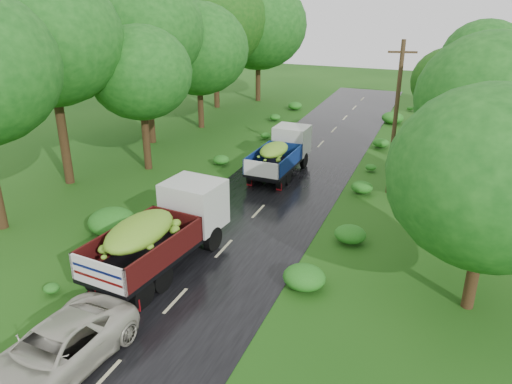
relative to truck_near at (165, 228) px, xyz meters
The scene contains 10 objects.
ground 6.52m from the truck_near, 75.63° to the right, with size 120.00×120.00×0.00m, color #14400D.
road 2.48m from the truck_near, 35.67° to the right, with size 6.50×80.00×0.02m, color black.
road_lines 2.21m from the truck_near, ahead, with size 0.12×69.60×0.00m.
truck_near is the anchor object (origin of this frame).
truck_far 11.40m from the truck_near, 85.53° to the left, with size 2.21×5.78×2.40m.
car 6.38m from the truck_near, 88.26° to the right, with size 2.33×5.06×1.41m, color beige.
utility_pole 13.00m from the truck_near, 56.28° to the left, with size 1.35×0.42×7.83m.
trees_left 19.09m from the truck_near, 118.54° to the left, with size 7.10×33.48×9.48m.
trees_right 17.61m from the truck_near, 50.57° to the left, with size 5.47×31.20×7.31m.
shrubs 8.12m from the truck_near, 78.72° to the left, with size 11.90×44.00×0.70m.
Camera 1 is at (7.93, -8.55, 10.15)m, focal length 35.00 mm.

